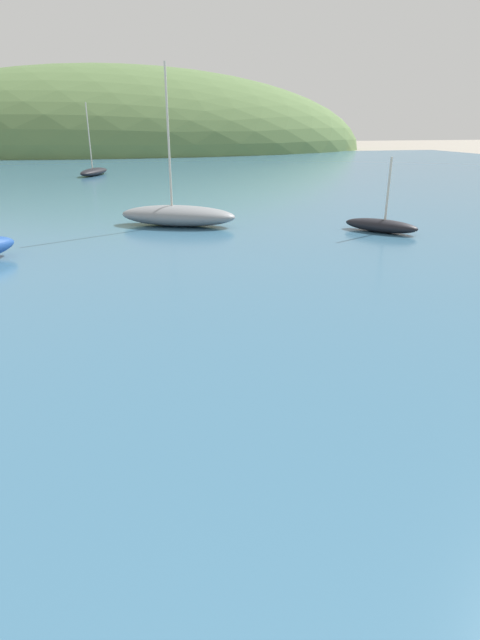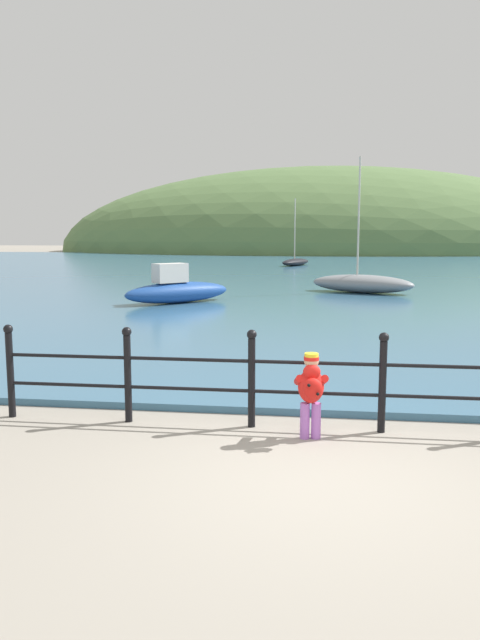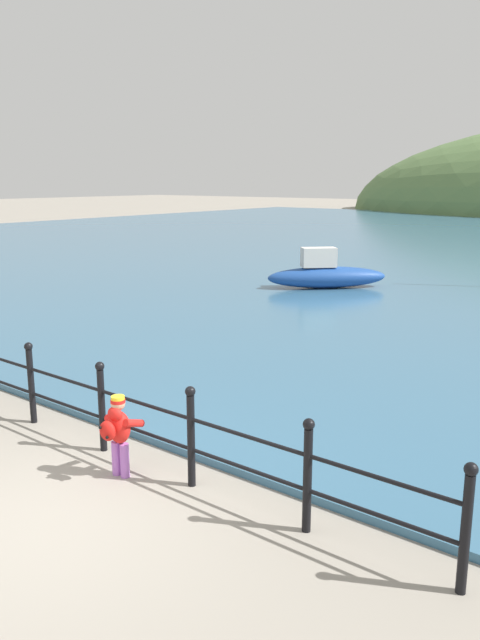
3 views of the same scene
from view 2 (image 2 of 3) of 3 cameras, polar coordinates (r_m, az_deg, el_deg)
name	(u,v)px [view 2 (image 2 of 3)]	position (r m, az deg, el deg)	size (l,w,h in m)	color
ground_plane	(317,477)	(6.31, 7.07, -14.07)	(200.00, 200.00, 0.00)	gray
water	(324,271)	(37.92, 7.67, 4.47)	(80.00, 60.00, 0.10)	#386684
far_hillside	(324,252)	(77.32, 7.73, 6.22)	(65.61, 36.09, 20.23)	#567542
iron_railing	(316,377)	(7.55, 6.98, -5.24)	(7.92, 0.12, 1.21)	black
child_in_coat	(311,388)	(7.21, 6.53, -6.17)	(0.41, 0.55, 1.00)	#AD66C6
boat_green_fishing	(296,262)	(42.77, 5.10, 5.33)	(2.28, 3.77, 4.49)	black
boat_twin_mast	(362,283)	(23.95, 11.09, 3.31)	(4.18, 2.86, 5.04)	gray
boat_nearest_quay	(177,290)	(20.21, -5.77, 2.74)	(3.36, 3.39, 1.28)	#1E4793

